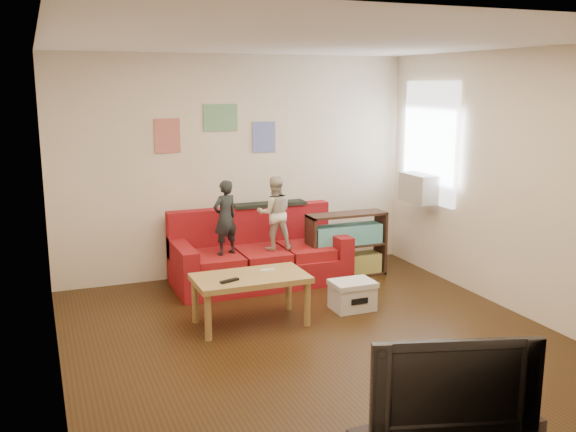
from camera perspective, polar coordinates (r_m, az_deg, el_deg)
name	(u,v)px	position (r m, az deg, el deg)	size (l,w,h in m)	color
room_shell	(322,200)	(5.65, 3.01, 1.45)	(4.52, 5.02, 2.72)	#36210D
sofa	(258,257)	(7.73, -2.65, -3.68)	(2.05, 0.94, 0.90)	maroon
child_a	(225,218)	(7.31, -5.61, -0.14)	(0.31, 0.21, 0.86)	black
child_b	(275,213)	(7.49, -1.20, 0.25)	(0.42, 0.33, 0.87)	beige
coffee_table	(251,282)	(6.36, -3.35, -5.92)	(1.12, 0.61, 0.50)	#AB8547
remote	(229,281)	(6.15, -5.22, -5.75)	(0.20, 0.05, 0.02)	black
game_controller	(268,270)	(6.44, -1.81, -4.86)	(0.15, 0.04, 0.03)	white
bookshelf	(346,248)	(7.96, 5.20, -2.87)	(1.00, 0.30, 0.80)	#382318
window	(430,142)	(8.12, 12.50, 6.40)	(0.04, 1.08, 1.48)	white
ac_unit	(420,188)	(8.13, 11.62, 2.46)	(0.28, 0.55, 0.35)	#B7B2A3
artwork_left	(167,136)	(7.70, -10.67, 7.01)	(0.30, 0.01, 0.40)	#D87266
artwork_center	(221,118)	(7.83, -6.00, 8.70)	(0.42, 0.01, 0.32)	#72B27F
artwork_right	(264,137)	(8.02, -2.15, 7.03)	(0.30, 0.01, 0.38)	#727FCC
file_box	(352,295)	(6.87, 5.74, -6.99)	(0.45, 0.34, 0.31)	silver
television	(451,380)	(3.87, 14.25, -13.93)	(0.97, 0.13, 0.56)	black
tissue	(346,297)	(7.11, 5.21, -7.21)	(0.11, 0.11, 0.11)	white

